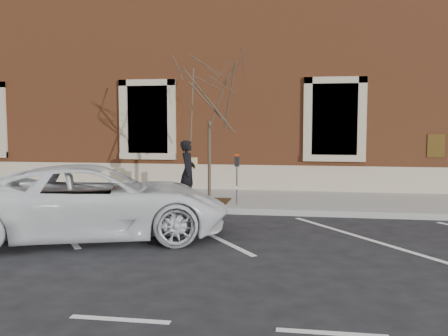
% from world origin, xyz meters
% --- Properties ---
extents(ground, '(120.00, 120.00, 0.00)m').
position_xyz_m(ground, '(0.00, 0.00, 0.00)').
color(ground, '#28282B').
rests_on(ground, ground).
extents(sidewalk_near, '(40.00, 3.50, 0.15)m').
position_xyz_m(sidewalk_near, '(0.00, 1.75, 0.07)').
color(sidewalk_near, '#A2A098').
rests_on(sidewalk_near, ground).
extents(curb_near, '(40.00, 0.12, 0.15)m').
position_xyz_m(curb_near, '(0.00, -0.05, 0.07)').
color(curb_near, '#9E9E99').
rests_on(curb_near, ground).
extents(parking_stripes, '(28.00, 4.40, 0.01)m').
position_xyz_m(parking_stripes, '(0.00, -2.20, 0.00)').
color(parking_stripes, silver).
rests_on(parking_stripes, ground).
extents(building_civic, '(40.00, 8.62, 8.00)m').
position_xyz_m(building_civic, '(0.00, 7.74, 4.00)').
color(building_civic, brown).
rests_on(building_civic, ground).
extents(man, '(0.43, 0.62, 1.66)m').
position_xyz_m(man, '(-1.03, 0.85, 0.98)').
color(man, black).
rests_on(man, sidewalk_near).
extents(parking_meter, '(0.12, 0.09, 1.33)m').
position_xyz_m(parking_meter, '(0.37, 0.45, 1.08)').
color(parking_meter, '#595B60').
rests_on(parking_meter, sidewalk_near).
extents(tree_grate, '(1.07, 1.07, 0.03)m').
position_xyz_m(tree_grate, '(-0.46, 0.92, 0.16)').
color(tree_grate, '#3A2612').
rests_on(tree_grate, sidewalk_near).
extents(sapling, '(2.39, 2.39, 3.99)m').
position_xyz_m(sapling, '(-0.46, 0.92, 2.94)').
color(sapling, '#473C2B').
rests_on(sapling, sidewalk_near).
extents(white_truck, '(5.75, 4.00, 1.46)m').
position_xyz_m(white_truck, '(-1.99, -3.09, 0.73)').
color(white_truck, white).
rests_on(white_truck, ground).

